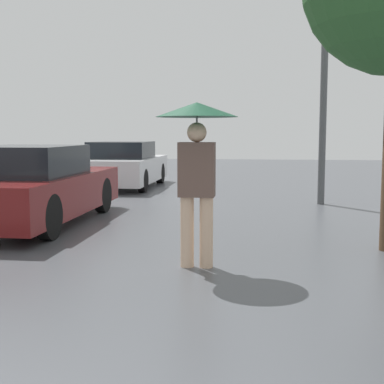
% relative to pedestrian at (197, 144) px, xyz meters
% --- Properties ---
extents(pedestrian, '(0.92, 0.92, 1.87)m').
position_rel_pedestrian_xyz_m(pedestrian, '(0.00, 0.00, 0.00)').
color(pedestrian, beige).
rests_on(pedestrian, ground_plane).
extents(parked_car_middle, '(1.79, 4.35, 1.32)m').
position_rel_pedestrian_xyz_m(parked_car_middle, '(-3.08, 2.58, -0.78)').
color(parked_car_middle, maroon).
rests_on(parked_car_middle, ground_plane).
extents(parked_car_farthest, '(1.80, 4.03, 1.28)m').
position_rel_pedestrian_xyz_m(parked_car_farthest, '(-3.05, 8.69, -0.80)').
color(parked_car_farthest, silver).
rests_on(parked_car_farthest, ground_plane).
extents(street_lamp, '(0.40, 0.40, 4.77)m').
position_rel_pedestrian_xyz_m(street_lamp, '(2.05, 5.70, 1.74)').
color(street_lamp, '#515456').
rests_on(street_lamp, ground_plane).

